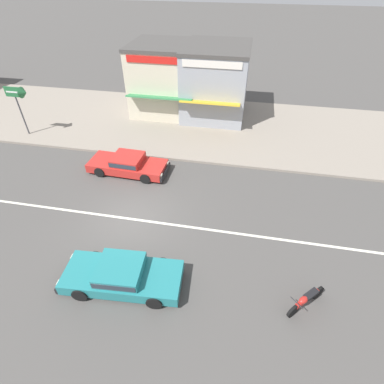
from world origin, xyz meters
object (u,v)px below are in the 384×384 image
at_px(shopfront_corner_warung, 169,78).
at_px(motorcycle_1, 306,300).
at_px(sedan_red_3, 128,164).
at_px(shopfront_mid_block, 216,81).
at_px(arrow_signboard, 22,95).
at_px(sedan_teal_2, 122,275).

bearing_deg(shopfront_corner_warung, motorcycle_1, -60.28).
xyz_separation_m(sedan_red_3, shopfront_corner_warung, (0.31, 8.77, 2.11)).
bearing_deg(shopfront_mid_block, shopfront_corner_warung, -178.41).
xyz_separation_m(motorcycle_1, shopfront_mid_block, (-5.41, 15.89, 2.22)).
xyz_separation_m(sedan_red_3, shopfront_mid_block, (3.91, 8.87, 2.11)).
bearing_deg(arrow_signboard, sedan_teal_2, -44.57).
xyz_separation_m(shopfront_corner_warung, shopfront_mid_block, (3.60, 0.10, -0.00)).
bearing_deg(motorcycle_1, arrow_signboard, 150.14).
height_order(motorcycle_1, arrow_signboard, arrow_signboard).
bearing_deg(motorcycle_1, sedan_teal_2, -177.37).
xyz_separation_m(arrow_signboard, shopfront_mid_block, (11.85, 5.98, -0.32)).
bearing_deg(sedan_red_3, sedan_teal_2, -71.54).
relative_size(arrow_signboard, shopfront_corner_warung, 0.60).
distance_m(motorcycle_1, arrow_signboard, 20.06).
height_order(sedan_teal_2, shopfront_mid_block, shopfront_mid_block).
height_order(arrow_signboard, shopfront_mid_block, shopfront_mid_block).
bearing_deg(shopfront_mid_block, sedan_teal_2, -95.16).
bearing_deg(sedan_red_3, arrow_signboard, 159.99).
bearing_deg(shopfront_corner_warung, shopfront_mid_block, 1.59).
bearing_deg(sedan_teal_2, sedan_red_3, 108.46).
distance_m(sedan_teal_2, shopfront_mid_block, 16.41).
height_order(sedan_red_3, arrow_signboard, arrow_signboard).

